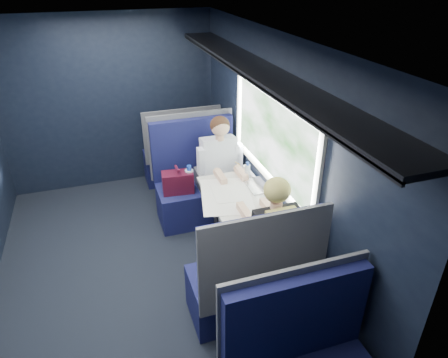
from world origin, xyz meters
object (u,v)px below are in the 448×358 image
object	(u,v)px
cup	(246,169)
table	(236,202)
seat_bay_far	(251,281)
woman	(271,235)
seat_bay_near	(197,185)
bottle_small	(247,171)
laptop	(265,179)
man	(222,167)
seat_row_front	(181,155)

from	to	relation	value
cup	table	bearing A→B (deg)	-121.35
seat_bay_far	woman	size ratio (longest dim) A/B	0.95
table	cup	size ratio (longest dim) A/B	12.21
seat_bay_near	bottle_small	distance (m)	0.82
laptop	bottle_small	size ratio (longest dim) A/B	1.79
bottle_small	cup	xyz separation A→B (m)	(0.03, 0.14, -0.05)
seat_bay_far	man	distance (m)	1.62
cup	seat_bay_far	bearing A→B (deg)	-108.91
man	woman	xyz separation A→B (m)	(0.00, -1.41, 0.01)
seat_bay_near	seat_bay_far	size ratio (longest dim) A/B	1.00
woman	bottle_small	world-z (taller)	woman
seat_bay_near	cup	xyz separation A→B (m)	(0.46, -0.43, 0.36)
table	woman	xyz separation A→B (m)	(0.07, -0.71, 0.06)
man	seat_bay_near	bearing A→B (deg)	147.41
seat_bay_far	woman	distance (m)	0.43
woman	bottle_small	size ratio (longest dim) A/B	6.71
table	woman	world-z (taller)	woman
man	bottle_small	xyz separation A→B (m)	(0.17, -0.40, 0.11)
table	bottle_small	distance (m)	0.41
table	laptop	distance (m)	0.40
woman	table	bearing A→B (deg)	95.45
seat_bay_near	man	distance (m)	0.43
bottle_small	man	bearing A→B (deg)	112.54
seat_row_front	bottle_small	xyz separation A→B (m)	(0.42, -1.50, 0.42)
seat_bay_near	man	world-z (taller)	man
bottle_small	seat_bay_far	bearing A→B (deg)	-109.49
table	man	bearing A→B (deg)	84.48
seat_row_front	woman	xyz separation A→B (m)	(0.25, -2.50, 0.32)
seat_bay_near	man	bearing A→B (deg)	-32.59
bottle_small	laptop	bearing A→B (deg)	-58.42
seat_row_front	man	world-z (taller)	man
seat_bay_near	laptop	bearing A→B (deg)	-54.23
seat_row_front	bottle_small	distance (m)	1.61
seat_bay_near	woman	size ratio (longest dim) A/B	0.95
seat_row_front	bottle_small	world-z (taller)	seat_row_front
seat_bay_far	seat_bay_near	bearing A→B (deg)	90.46
seat_row_front	cup	xyz separation A→B (m)	(0.45, -1.36, 0.37)
table	man	xyz separation A→B (m)	(0.07, 0.70, 0.06)
cup	man	bearing A→B (deg)	127.77
man	laptop	bearing A→B (deg)	-64.35
seat_bay_far	bottle_small	xyz separation A→B (m)	(0.42, 1.17, 0.41)
laptop	seat_bay_near	bearing A→B (deg)	125.77
table	man	world-z (taller)	man
man	woman	bearing A→B (deg)	-90.00
table	woman	bearing A→B (deg)	-84.55
bottle_small	cup	size ratio (longest dim) A/B	2.41
seat_row_front	man	distance (m)	1.17
table	laptop	size ratio (longest dim) A/B	2.84
seat_bay_far	seat_row_front	xyz separation A→B (m)	(0.00, 2.67, -0.00)
seat_row_front	bottle_small	bearing A→B (deg)	-74.48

